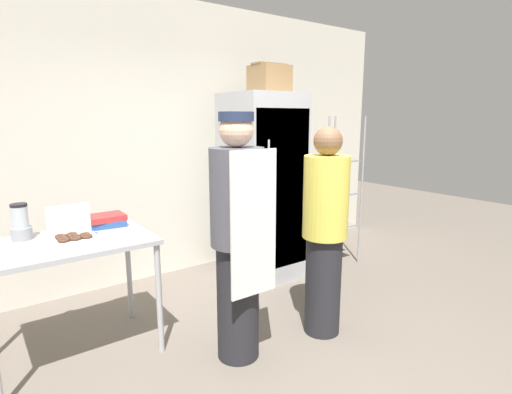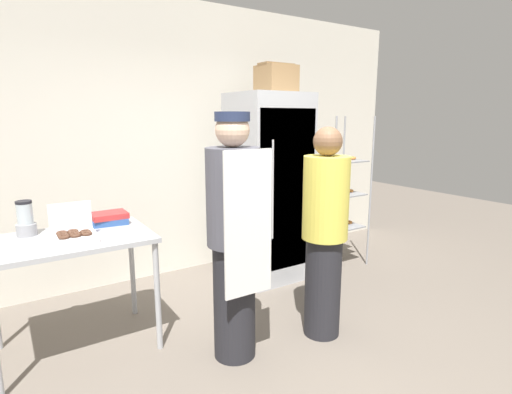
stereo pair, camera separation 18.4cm
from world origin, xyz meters
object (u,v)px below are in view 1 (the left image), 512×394
at_px(baking_rack, 330,192).
at_px(cardboard_storage_box, 269,79).
at_px(person_baker, 238,236).
at_px(binder_stack, 106,220).
at_px(donut_box, 73,238).
at_px(blender_pitcher, 21,224).
at_px(refrigerator, 263,188).
at_px(person_customer, 325,232).

distance_m(baking_rack, cardboard_storage_box, 1.50).
bearing_deg(person_baker, binder_stack, 123.14).
bearing_deg(binder_stack, baking_rack, 0.56).
distance_m(donut_box, blender_pitcher, 0.44).
bearing_deg(blender_pitcher, refrigerator, 4.59).
distance_m(refrigerator, baking_rack, 0.92).
bearing_deg(binder_stack, person_customer, -38.04).
bearing_deg(baking_rack, cardboard_storage_box, 165.37).
bearing_deg(person_baker, person_customer, -8.89).
height_order(blender_pitcher, person_customer, person_customer).
height_order(refrigerator, donut_box, refrigerator).
relative_size(cardboard_storage_box, person_customer, 0.22).
height_order(binder_stack, cardboard_storage_box, cardboard_storage_box).
bearing_deg(refrigerator, blender_pitcher, -175.41).
bearing_deg(blender_pitcher, person_baker, -37.94).
relative_size(refrigerator, person_customer, 1.19).
bearing_deg(blender_pitcher, donut_box, -51.93).
height_order(donut_box, blender_pitcher, same).
distance_m(donut_box, binder_stack, 0.48).
relative_size(baking_rack, binder_stack, 5.99).
bearing_deg(donut_box, blender_pitcher, 128.07).
height_order(blender_pitcher, person_baker, person_baker).
bearing_deg(blender_pitcher, person_customer, -28.46).
relative_size(refrigerator, person_baker, 1.12).
xyz_separation_m(refrigerator, person_baker, (-1.08, -1.13, -0.07)).
bearing_deg(cardboard_storage_box, baking_rack, -14.63).
relative_size(baking_rack, blender_pitcher, 6.71).
bearing_deg(baking_rack, person_customer, -137.95).
bearing_deg(person_baker, blender_pitcher, 142.06).
height_order(cardboard_storage_box, person_customer, cardboard_storage_box).
distance_m(refrigerator, blender_pitcher, 2.30).
distance_m(refrigerator, donut_box, 2.10).
distance_m(blender_pitcher, cardboard_storage_box, 2.69).
distance_m(person_baker, person_customer, 0.76).
relative_size(binder_stack, cardboard_storage_box, 0.81).
bearing_deg(baking_rack, donut_box, -172.61).
distance_m(binder_stack, person_customer, 1.75).
bearing_deg(refrigerator, person_customer, -104.69).
distance_m(refrigerator, binder_stack, 1.71).
bearing_deg(person_customer, donut_box, 156.93).
relative_size(donut_box, cardboard_storage_box, 0.80).
distance_m(baking_rack, binder_stack, 2.60).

